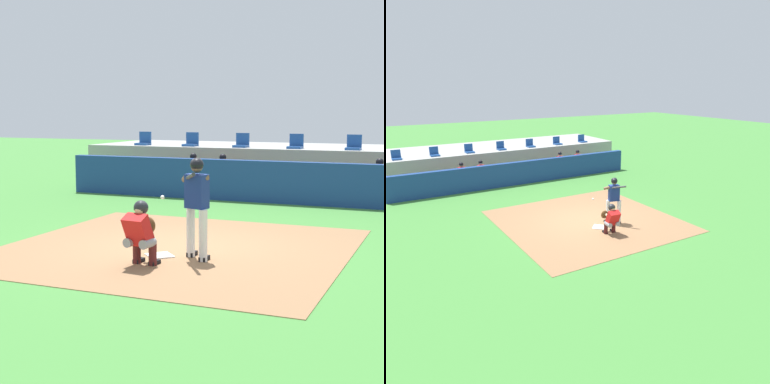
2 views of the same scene
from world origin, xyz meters
The scene contains 19 objects.
ground_plane centered at (0.00, 0.00, 0.00)m, with size 80.00×80.00×0.00m, color #428438.
dirt_infield centered at (0.00, 0.00, 0.01)m, with size 6.40×6.40×0.01m, color #936B47.
home_plate centered at (0.00, -0.80, 0.02)m, with size 0.44×0.44×0.02m, color white.
batter_at_plate centered at (0.69, -0.73, 1.04)m, with size 0.61×0.84×1.80m.
catcher_crouched centered at (0.01, -1.53, 0.61)m, with size 0.51×1.41×1.13m.
dugout_wall centered at (0.00, 6.50, 0.60)m, with size 13.00×0.30×1.20m, color navy.
dugout_bench centered at (0.00, 7.50, 0.23)m, with size 11.80×0.44×0.45m, color olive.
dugout_player_0 centered at (-2.83, 7.34, 0.67)m, with size 0.49×0.70×1.30m.
dugout_player_1 centered at (-1.83, 7.34, 0.67)m, with size 0.49×0.70×1.30m.
dugout_player_2 centered at (2.87, 7.34, 0.67)m, with size 0.49×0.70×1.30m.
dugout_player_3 centered at (4.07, 7.34, 0.67)m, with size 0.49×0.70×1.30m.
stands_platform centered at (0.00, 10.90, 0.70)m, with size 15.00×4.40×1.40m, color #9E9E99.
stadium_seat_0 centered at (-5.57, 9.38, 1.53)m, with size 0.46×0.46×0.48m.
stadium_seat_1 centered at (-3.71, 9.38, 1.53)m, with size 0.46×0.46×0.48m.
stadium_seat_2 centered at (-1.86, 9.38, 1.53)m, with size 0.46×0.46×0.48m.
stadium_seat_3 centered at (0.00, 9.38, 1.53)m, with size 0.46×0.46×0.48m.
stadium_seat_4 centered at (1.86, 9.38, 1.53)m, with size 0.46×0.46×0.48m.
stadium_seat_5 centered at (3.71, 9.38, 1.53)m, with size 0.46×0.46×0.48m.
stadium_seat_6 centered at (5.57, 9.38, 1.53)m, with size 0.46×0.46×0.48m.
Camera 2 is at (-7.36, -11.44, 5.18)m, focal length 34.92 mm.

